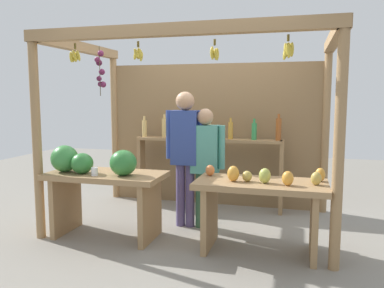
# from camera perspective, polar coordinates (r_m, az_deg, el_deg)

# --- Properties ---
(ground_plane) EXTENTS (12.00, 12.00, 0.00)m
(ground_plane) POSITION_cam_1_polar(r_m,az_deg,el_deg) (5.03, 0.58, -11.44)
(ground_plane) COLOR gray
(ground_plane) RESTS_ON ground
(market_stall) EXTENTS (3.25, 2.00, 2.28)m
(market_stall) POSITION_cam_1_polar(r_m,az_deg,el_deg) (5.20, 1.79, 4.15)
(market_stall) COLOR #99754C
(market_stall) RESTS_ON ground
(fruit_counter_left) EXTENTS (1.31, 0.64, 1.04)m
(fruit_counter_left) POSITION_cam_1_polar(r_m,az_deg,el_deg) (4.52, -13.33, -4.96)
(fruit_counter_left) COLOR #99754C
(fruit_counter_left) RESTS_ON ground
(fruit_counter_right) EXTENTS (1.31, 0.64, 0.89)m
(fruit_counter_right) POSITION_cam_1_polar(r_m,az_deg,el_deg) (4.05, 10.00, -7.86)
(fruit_counter_right) COLOR #99754C
(fruit_counter_right) RESTS_ON ground
(bottle_shelf_unit) EXTENTS (2.08, 0.22, 1.36)m
(bottle_shelf_unit) POSITION_cam_1_polar(r_m,az_deg,el_deg) (5.52, 2.34, -1.17)
(bottle_shelf_unit) COLOR #99754C
(bottle_shelf_unit) RESTS_ON ground
(vendor_man) EXTENTS (0.48, 0.22, 1.64)m
(vendor_man) POSITION_cam_1_polar(r_m,az_deg,el_deg) (4.72, -1.00, -0.34)
(vendor_man) COLOR #51467A
(vendor_man) RESTS_ON ground
(vendor_woman) EXTENTS (0.48, 0.20, 1.44)m
(vendor_woman) POSITION_cam_1_polar(r_m,az_deg,el_deg) (4.68, 1.91, -2.08)
(vendor_woman) COLOR #305940
(vendor_woman) RESTS_ON ground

